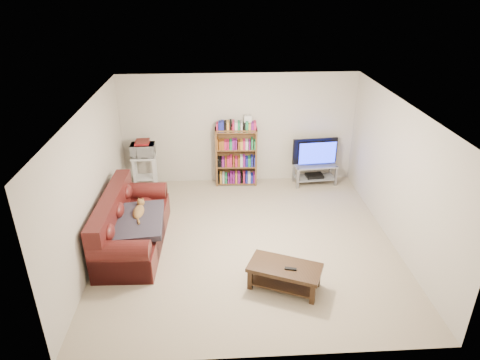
{
  "coord_description": "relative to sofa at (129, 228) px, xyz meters",
  "views": [
    {
      "loc": [
        -0.5,
        -6.23,
        4.2
      ],
      "look_at": [
        -0.1,
        0.4,
        1.0
      ],
      "focal_mm": 32.0,
      "sensor_mm": 36.0,
      "label": 1
    }
  ],
  "objects": [
    {
      "name": "television",
      "position": [
        3.67,
        2.16,
        0.42
      ],
      "size": [
        1.0,
        0.22,
        0.57
      ],
      "primitive_type": "imported",
      "rotation": [
        0.0,
        0.0,
        3.23
      ],
      "color": "black",
      "rests_on": "tv_stand"
    },
    {
      "name": "remote",
      "position": [
        2.54,
        -1.35,
        0.07
      ],
      "size": [
        0.18,
        0.09,
        0.02
      ],
      "primitive_type": "cube",
      "rotation": [
        0.0,
        0.0,
        -0.26
      ],
      "color": "black",
      "rests_on": "coffee_table"
    },
    {
      "name": "dvd_player",
      "position": [
        3.67,
        2.16,
        -0.14
      ],
      "size": [
        0.39,
        0.29,
        0.06
      ],
      "primitive_type": "cube",
      "rotation": [
        0.0,
        0.0,
        0.09
      ],
      "color": "black",
      "rests_on": "tv_stand"
    },
    {
      "name": "tv_stand",
      "position": [
        3.67,
        2.16,
        -0.01
      ],
      "size": [
        0.95,
        0.49,
        0.46
      ],
      "rotation": [
        0.0,
        0.0,
        0.09
      ],
      "color": "#999EA3",
      "rests_on": "floor"
    },
    {
      "name": "wall_right",
      "position": [
        4.51,
        -0.04,
        0.87
      ],
      "size": [
        0.0,
        5.0,
        5.0
      ],
      "primitive_type": "plane",
      "rotation": [
        1.57,
        0.0,
        -1.57
      ],
      "color": "beige",
      "rests_on": "ground"
    },
    {
      "name": "ceiling",
      "position": [
        2.01,
        -0.04,
        2.07
      ],
      "size": [
        5.0,
        5.0,
        0.0
      ],
      "primitive_type": "plane",
      "rotation": [
        3.14,
        0.0,
        0.0
      ],
      "color": "white",
      "rests_on": "ground"
    },
    {
      "name": "bookshelf",
      "position": [
        1.94,
        2.26,
        0.34
      ],
      "size": [
        0.9,
        0.31,
        1.29
      ],
      "rotation": [
        0.0,
        0.0,
        -0.04
      ],
      "color": "brown",
      "rests_on": "floor"
    },
    {
      "name": "sofa",
      "position": [
        0.0,
        0.0,
        0.0
      ],
      "size": [
        1.0,
        2.2,
        0.93
      ],
      "rotation": [
        0.0,
        0.0,
        -0.03
      ],
      "color": "#4B1513",
      "rests_on": "floor"
    },
    {
      "name": "floor",
      "position": [
        2.01,
        -0.04,
        -0.33
      ],
      "size": [
        5.0,
        5.0,
        0.0
      ],
      "primitive_type": "plane",
      "color": "tan",
      "rests_on": "ground"
    },
    {
      "name": "cat",
      "position": [
        0.19,
        0.04,
        0.28
      ],
      "size": [
        0.25,
        0.6,
        0.18
      ],
      "primitive_type": null,
      "rotation": [
        0.0,
        0.0,
        -0.03
      ],
      "color": "brown",
      "rests_on": "sofa"
    },
    {
      "name": "wall_back",
      "position": [
        2.01,
        2.46,
        0.87
      ],
      "size": [
        5.0,
        0.0,
        5.0
      ],
      "primitive_type": "plane",
      "rotation": [
        1.57,
        0.0,
        0.0
      ],
      "color": "beige",
      "rests_on": "ground"
    },
    {
      "name": "microwave_stand",
      "position": [
        -0.0,
        2.07,
        0.18
      ],
      "size": [
        0.5,
        0.37,
        0.79
      ],
      "rotation": [
        0.0,
        0.0,
        0.03
      ],
      "color": "silver",
      "rests_on": "floor"
    },
    {
      "name": "shelf_clutter",
      "position": [
        2.04,
        2.27,
        1.06
      ],
      "size": [
        0.66,
        0.21,
        0.28
      ],
      "rotation": [
        0.0,
        0.0,
        -0.04
      ],
      "color": "silver",
      "rests_on": "bookshelf"
    },
    {
      "name": "wall_front",
      "position": [
        2.01,
        -2.54,
        0.87
      ],
      "size": [
        5.0,
        0.0,
        5.0
      ],
      "primitive_type": "plane",
      "rotation": [
        -1.57,
        0.0,
        0.0
      ],
      "color": "beige",
      "rests_on": "ground"
    },
    {
      "name": "wall_left",
      "position": [
        -0.49,
        -0.04,
        0.87
      ],
      "size": [
        0.0,
        5.0,
        5.0
      ],
      "primitive_type": "plane",
      "rotation": [
        1.57,
        0.0,
        1.57
      ],
      "color": "beige",
      "rests_on": "ground"
    },
    {
      "name": "game_boxes",
      "position": [
        -0.0,
        2.07,
        0.75
      ],
      "size": [
        0.29,
        0.26,
        0.05
      ],
      "primitive_type": "cube",
      "rotation": [
        0.0,
        0.0,
        0.03
      ],
      "color": "maroon",
      "rests_on": "microwave"
    },
    {
      "name": "microwave",
      "position": [
        -0.0,
        2.07,
        0.6
      ],
      "size": [
        0.49,
        0.34,
        0.27
      ],
      "primitive_type": "imported",
      "rotation": [
        0.0,
        0.0,
        0.03
      ],
      "color": "silver",
      "rests_on": "microwave_stand"
    },
    {
      "name": "coffee_table",
      "position": [
        2.47,
        -1.27,
        -0.06
      ],
      "size": [
        1.17,
        0.9,
        0.38
      ],
      "rotation": [
        0.0,
        0.0,
        -0.41
      ],
      "color": "black",
      "rests_on": "floor"
    },
    {
      "name": "blanket",
      "position": [
        0.18,
        -0.15,
        0.22
      ],
      "size": [
        0.9,
        1.13,
        0.19
      ],
      "primitive_type": "cube",
      "rotation": [
        0.05,
        -0.04,
        0.05
      ],
      "color": "#312C37",
      "rests_on": "sofa"
    }
  ]
}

